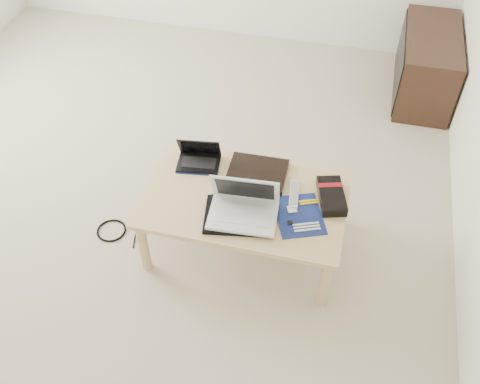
% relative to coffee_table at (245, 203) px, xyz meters
% --- Properties ---
extents(ground, '(4.00, 4.00, 0.00)m').
position_rel_coffee_table_xyz_m(ground, '(-0.79, 0.38, -0.35)').
color(ground, '#BBB097').
rests_on(ground, ground).
extents(coffee_table, '(1.10, 0.70, 0.40)m').
position_rel_coffee_table_xyz_m(coffee_table, '(0.00, 0.00, 0.00)').
color(coffee_table, tan).
rests_on(coffee_table, ground).
extents(media_cabinet, '(0.41, 0.90, 0.50)m').
position_rel_coffee_table_xyz_m(media_cabinet, '(0.98, 1.83, -0.10)').
color(media_cabinet, '#3A2417').
rests_on(media_cabinet, ground).
extents(book, '(0.33, 0.28, 0.03)m').
position_rel_coffee_table_xyz_m(book, '(0.03, 0.18, 0.06)').
color(book, black).
rests_on(book, coffee_table).
extents(netbook, '(0.26, 0.21, 0.16)m').
position_rel_coffee_table_xyz_m(netbook, '(-0.32, 0.20, 0.08)').
color(netbook, black).
rests_on(netbook, coffee_table).
extents(tablet, '(0.27, 0.23, 0.01)m').
position_rel_coffee_table_xyz_m(tablet, '(0.02, 0.00, 0.05)').
color(tablet, black).
rests_on(tablet, coffee_table).
extents(remote, '(0.07, 0.22, 0.02)m').
position_rel_coffee_table_xyz_m(remote, '(0.26, 0.08, 0.06)').
color(remote, '#B9B9BE').
rests_on(remote, coffee_table).
extents(neoprene_sleeve, '(0.40, 0.32, 0.02)m').
position_rel_coffee_table_xyz_m(neoprene_sleeve, '(0.01, -0.15, 0.06)').
color(neoprene_sleeve, black).
rests_on(neoprene_sleeve, coffee_table).
extents(white_laptop, '(0.37, 0.28, 0.24)m').
position_rel_coffee_table_xyz_m(white_laptop, '(0.02, -0.13, 0.12)').
color(white_laptop, silver).
rests_on(white_laptop, neoprene_sleeve).
extents(motherboard, '(0.33, 0.36, 0.01)m').
position_rel_coffee_table_xyz_m(motherboard, '(0.31, -0.07, 0.05)').
color(motherboard, '#0C174F').
rests_on(motherboard, coffee_table).
extents(gpu_box, '(0.20, 0.29, 0.06)m').
position_rel_coffee_table_xyz_m(gpu_box, '(0.46, 0.09, 0.08)').
color(gpu_box, black).
rests_on(gpu_box, coffee_table).
extents(cable_coil, '(0.12, 0.12, 0.01)m').
position_rel_coffee_table_xyz_m(cable_coil, '(-0.14, -0.07, 0.06)').
color(cable_coil, black).
rests_on(cable_coil, coffee_table).
extents(floor_cable_coil, '(0.21, 0.21, 0.01)m').
position_rel_coffee_table_xyz_m(floor_cable_coil, '(-0.81, -0.10, -0.35)').
color(floor_cable_coil, black).
rests_on(floor_cable_coil, ground).
extents(floor_cable_trail, '(0.09, 0.35, 0.01)m').
position_rel_coffee_table_xyz_m(floor_cable_trail, '(-0.67, -0.02, -0.35)').
color(floor_cable_trail, black).
rests_on(floor_cable_trail, ground).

